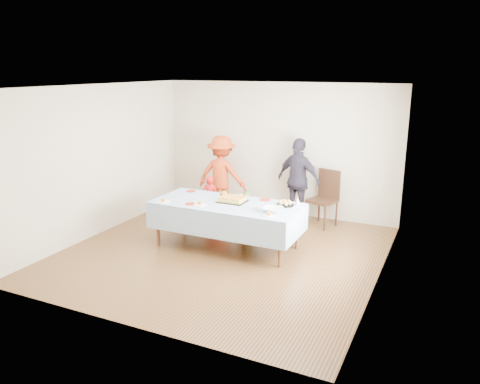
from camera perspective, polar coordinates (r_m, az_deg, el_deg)
The scene contains 22 objects.
ground at distance 7.85m, azimuth -2.09°, elevation -7.38°, with size 5.00×5.00×0.00m, color #412312.
room_walls at distance 7.34m, azimuth -1.83°, elevation 5.46°, with size 5.04×5.04×2.72m.
party_table at distance 7.86m, azimuth -1.63°, elevation -1.73°, with size 2.50×1.10×0.78m.
birthday_cake at distance 7.90m, azimuth -0.95°, elevation -0.93°, with size 0.46×0.36×0.08m.
rolls_tray at distance 7.72m, azimuth 5.49°, elevation -1.39°, with size 0.30×0.30×0.09m.
punch_bowl at distance 7.35m, azimuth 4.05°, elevation -2.18°, with size 0.32×0.32×0.08m, color silver.
party_hat at distance 7.77m, azimuth 7.03°, elevation -1.04°, with size 0.09×0.09×0.15m, color white.
fork_pile at distance 7.49m, azimuth 1.96°, elevation -1.88°, with size 0.24×0.18×0.07m, color white, non-canonical shape.
plate_red_far_a at distance 8.60m, azimuth -5.99°, elevation 0.09°, with size 0.16×0.16×0.01m, color #B4170D.
plate_red_far_b at distance 8.35m, azimuth -1.93°, elevation -0.29°, with size 0.17×0.17×0.01m, color #B4170D.
plate_red_far_c at distance 8.16m, azimuth 0.07°, elevation -0.64°, with size 0.19×0.19×0.01m, color #B4170D.
plate_red_far_d at distance 8.02m, azimuth 3.07°, elevation -0.95°, with size 0.19×0.19×0.01m, color #B4170D.
plate_red_near at distance 7.82m, azimuth -6.10°, elevation -1.43°, with size 0.16×0.16×0.01m, color #B4170D.
plate_white_left at distance 8.00m, azimuth -9.30°, elevation -1.17°, with size 0.21×0.21×0.01m, color white.
plate_white_mid at distance 7.75m, azimuth -4.91°, elevation -1.54°, with size 0.22×0.22×0.01m, color white.
plate_white_right at distance 7.19m, azimuth 3.53°, elevation -2.86°, with size 0.20×0.20×0.01m, color white.
dining_chair at distance 9.15m, azimuth 10.35°, elevation -0.34°, with size 0.59×0.59×1.08m.
toddler_left at distance 9.34m, azimuth -3.65°, elevation -0.74°, with size 0.33×0.22×0.91m, color red.
toddler_mid at distance 8.60m, azimuth 0.92°, elevation -2.48°, with size 0.39×0.26×0.81m, color #226826.
toddler_right at distance 8.47m, azimuth 0.69°, elevation -2.73°, with size 0.40×0.31×0.81m, color tan.
adult_left at distance 9.71m, azimuth -2.25°, elevation 2.09°, with size 1.06×0.61×1.63m, color #BD3E17.
adult_right at distance 9.27m, azimuth 7.16°, elevation 1.45°, with size 0.97×0.41×1.66m, color #2D2938.
Camera 1 is at (3.33, -6.44, 2.99)m, focal length 35.00 mm.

